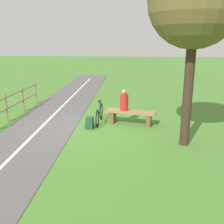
# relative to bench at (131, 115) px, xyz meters

# --- Properties ---
(ground_plane) EXTENTS (80.00, 80.00, 0.00)m
(ground_plane) POSITION_rel_bench_xyz_m (1.79, 0.52, -0.36)
(ground_plane) COLOR #477A2D
(bench) EXTENTS (1.88, 0.83, 0.52)m
(bench) POSITION_rel_bench_xyz_m (0.00, 0.00, 0.00)
(bench) COLOR #937047
(bench) RESTS_ON ground_plane
(person_seated) EXTENTS (0.36, 0.36, 0.78)m
(person_seated) POSITION_rel_bench_xyz_m (0.25, -0.05, 0.50)
(person_seated) COLOR #B2231E
(person_seated) RESTS_ON bench
(bicycle) EXTENTS (0.08, 1.62, 0.83)m
(bicycle) POSITION_rel_bench_xyz_m (1.17, -0.05, -0.01)
(bicycle) COLOR black
(bicycle) RESTS_ON ground_plane
(backpack) EXTENTS (0.29, 0.31, 0.42)m
(backpack) POSITION_rel_bench_xyz_m (1.43, 0.62, -0.15)
(backpack) COLOR #1E4C2D
(backpack) RESTS_ON ground_plane
(tree_mid_field) EXTENTS (2.49, 2.49, 5.27)m
(tree_mid_field) POSITION_rel_bench_xyz_m (-1.64, 1.79, 3.63)
(tree_mid_field) COLOR #38281E
(tree_mid_field) RESTS_ON ground_plane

